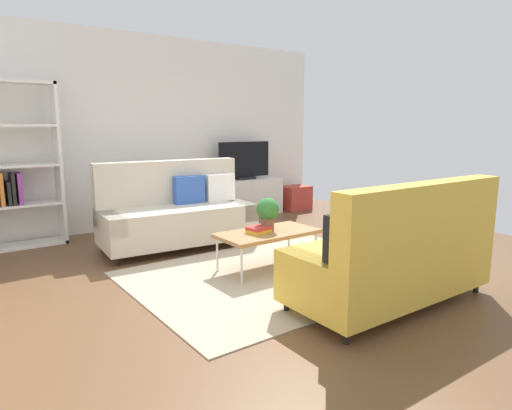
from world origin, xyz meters
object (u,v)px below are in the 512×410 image
(potted_plant, at_px, (268,212))
(bottle_0, at_px, (224,174))
(bookshelf, at_px, (9,172))
(coffee_table, at_px, (268,234))
(couch_beige, at_px, (177,213))
(table_book_0, at_px, (259,231))
(tv, at_px, (244,161))
(vase_0, at_px, (213,177))
(storage_trunk, at_px, (295,198))
(tv_console, at_px, (244,197))
(couch_green, at_px, (394,256))

(potted_plant, relative_size, bottle_0, 1.53)
(bookshelf, bearing_deg, coffee_table, -51.09)
(couch_beige, xyz_separation_m, bottle_0, (1.41, 1.11, 0.31))
(coffee_table, height_order, table_book_0, table_book_0)
(tv, bearing_deg, bottle_0, -177.34)
(tv, bearing_deg, potted_plant, -119.75)
(coffee_table, bearing_deg, tv, 60.15)
(couch_beige, xyz_separation_m, vase_0, (1.26, 1.20, 0.26))
(coffee_table, height_order, storage_trunk, storage_trunk)
(tv_console, bearing_deg, tv, -90.00)
(couch_green, relative_size, potted_plant, 5.30)
(coffee_table, distance_m, bookshelf, 3.38)
(potted_plant, distance_m, table_book_0, 0.24)
(coffee_table, xyz_separation_m, tv_console, (1.46, 2.57, -0.07))
(tv_console, relative_size, bottle_0, 5.92)
(coffee_table, distance_m, storage_trunk, 3.56)
(couch_beige, height_order, tv, tv)
(coffee_table, relative_size, table_book_0, 4.58)
(couch_green, bearing_deg, coffee_table, 102.50)
(table_book_0, bearing_deg, bottle_0, 65.63)
(bookshelf, xyz_separation_m, storage_trunk, (4.65, -0.12, -0.76))
(storage_trunk, bearing_deg, tv, 175.84)
(storage_trunk, xyz_separation_m, table_book_0, (-2.67, -2.45, 0.22))
(tv, height_order, potted_plant, tv)
(couch_beige, distance_m, storage_trunk, 3.13)
(couch_beige, relative_size, potted_plant, 5.42)
(potted_plant, xyz_separation_m, bottle_0, (1.01, 2.50, 0.13))
(couch_beige, distance_m, vase_0, 1.76)
(bottle_0, bearing_deg, couch_beige, -141.80)
(couch_green, xyz_separation_m, storage_trunk, (2.28, 3.89, -0.22))
(tv, xyz_separation_m, vase_0, (-0.58, 0.07, -0.25))
(table_book_0, bearing_deg, bookshelf, 127.56)
(bottle_0, bearing_deg, vase_0, 148.88)
(table_book_0, bearing_deg, tv_console, 58.43)
(coffee_table, xyz_separation_m, table_book_0, (-0.11, 0.01, 0.04))
(tv, relative_size, vase_0, 7.73)
(table_book_0, distance_m, vase_0, 2.80)
(couch_green, bearing_deg, vase_0, 82.74)
(table_book_0, bearing_deg, tv, 58.23)
(bookshelf, relative_size, potted_plant, 5.80)
(vase_0, bearing_deg, table_book_0, -110.81)
(coffee_table, bearing_deg, couch_green, -78.64)
(potted_plant, distance_m, vase_0, 2.73)
(couch_green, xyz_separation_m, coffee_table, (-0.29, 1.42, -0.05))
(tv, relative_size, storage_trunk, 1.92)
(tv_console, bearing_deg, bookshelf, 179.68)
(coffee_table, bearing_deg, vase_0, 71.39)
(potted_plant, bearing_deg, bookshelf, 129.57)
(tv_console, bearing_deg, bottle_0, -174.70)
(table_book_0, bearing_deg, coffee_table, -6.64)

